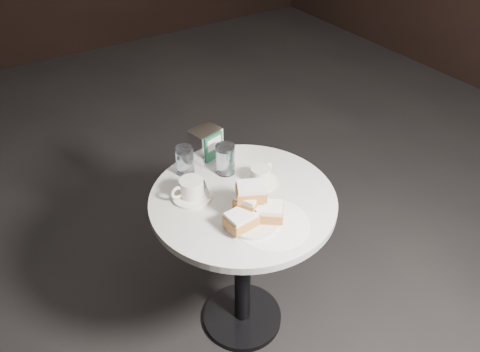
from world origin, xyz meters
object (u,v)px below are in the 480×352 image
object	(u,v)px
coffee_cup_left	(191,190)
coffee_cup_right	(261,176)
cafe_table	(243,235)
napkin_dispenser	(206,144)
water_glass_left	(185,161)
water_glass_right	(225,160)
beignet_plate	(252,209)

from	to	relation	value
coffee_cup_left	coffee_cup_right	xyz separation A→B (m)	(0.26, -0.07, -0.00)
cafe_table	napkin_dispenser	size ratio (longest dim) A/B	5.59
coffee_cup_right	water_glass_left	world-z (taller)	water_glass_left
cafe_table	coffee_cup_left	distance (m)	0.30
water_glass_right	napkin_dispenser	size ratio (longest dim) A/B	0.92
coffee_cup_left	coffee_cup_right	size ratio (longest dim) A/B	0.96
cafe_table	coffee_cup_right	xyz separation A→B (m)	(0.10, 0.04, 0.23)
water_glass_left	napkin_dispenser	distance (m)	0.13
coffee_cup_left	water_glass_left	world-z (taller)	water_glass_left
water_glass_right	napkin_dispenser	world-z (taller)	napkin_dispenser
coffee_cup_right	cafe_table	bearing A→B (deg)	178.98
coffee_cup_right	coffee_cup_left	bearing A→B (deg)	145.61
water_glass_left	coffee_cup_right	bearing A→B (deg)	-45.25
cafe_table	beignet_plate	world-z (taller)	beignet_plate
coffee_cup_left	napkin_dispenser	distance (m)	0.26
cafe_table	water_glass_left	bearing A→B (deg)	113.17
water_glass_right	napkin_dispenser	bearing A→B (deg)	96.02
water_glass_left	napkin_dispenser	size ratio (longest dim) A/B	0.86
water_glass_left	water_glass_right	xyz separation A→B (m)	(0.13, -0.08, 0.00)
water_glass_left	napkin_dispenser	xyz separation A→B (m)	(0.12, 0.04, 0.01)
cafe_table	water_glass_right	world-z (taller)	water_glass_right
cafe_table	water_glass_left	size ratio (longest dim) A/B	6.47
water_glass_left	beignet_plate	bearing A→B (deg)	-79.65
coffee_cup_left	water_glass_right	bearing A→B (deg)	21.38
cafe_table	napkin_dispenser	xyz separation A→B (m)	(0.01, 0.30, 0.27)
beignet_plate	water_glass_left	world-z (taller)	beignet_plate
coffee_cup_left	water_glass_left	size ratio (longest dim) A/B	1.42
cafe_table	coffee_cup_right	size ratio (longest dim) A/B	4.39
coffee_cup_right	water_glass_left	bearing A→B (deg)	114.33
beignet_plate	napkin_dispenser	distance (m)	0.42
coffee_cup_right	napkin_dispenser	distance (m)	0.28
napkin_dispenser	coffee_cup_right	bearing A→B (deg)	-84.06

